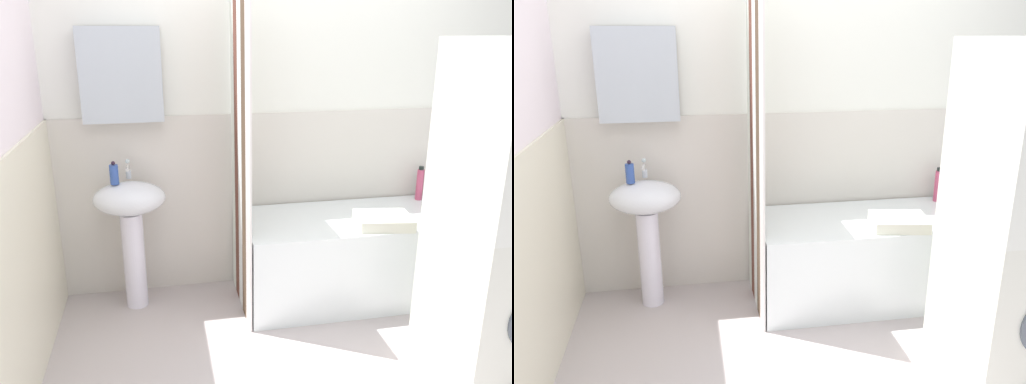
% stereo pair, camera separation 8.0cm
% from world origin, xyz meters
% --- Properties ---
extents(wall_back_tiled, '(3.60, 0.18, 2.40)m').
position_xyz_m(wall_back_tiled, '(-0.06, 1.26, 1.14)').
color(wall_back_tiled, white).
rests_on(wall_back_tiled, ground_plane).
extents(wall_left_tiled, '(0.07, 1.81, 2.40)m').
position_xyz_m(wall_left_tiled, '(-1.57, 0.34, 1.12)').
color(wall_left_tiled, white).
rests_on(wall_left_tiled, ground_plane).
extents(sink, '(0.44, 0.34, 0.83)m').
position_xyz_m(sink, '(-1.07, 1.03, 0.61)').
color(sink, white).
rests_on(sink, ground_plane).
extents(faucet, '(0.03, 0.12, 0.12)m').
position_xyz_m(faucet, '(-1.07, 1.11, 0.90)').
color(faucet, silver).
rests_on(faucet, sink).
extents(soap_dispenser, '(0.05, 0.05, 0.14)m').
position_xyz_m(soap_dispenser, '(-1.15, 1.02, 0.90)').
color(soap_dispenser, '#304FA1').
rests_on(soap_dispenser, sink).
extents(bathtub, '(1.51, 0.66, 0.56)m').
position_xyz_m(bathtub, '(0.37, 0.89, 0.28)').
color(bathtub, white).
rests_on(bathtub, ground_plane).
extents(shower_curtain, '(0.01, 0.66, 2.00)m').
position_xyz_m(shower_curtain, '(-0.40, 0.89, 1.00)').
color(shower_curtain, white).
rests_on(shower_curtain, ground_plane).
extents(lotion_bottle, '(0.04, 0.04, 0.20)m').
position_xyz_m(lotion_bottle, '(1.03, 1.17, 0.66)').
color(lotion_bottle, '#2B7256').
rests_on(lotion_bottle, bathtub).
extents(shampoo_bottle, '(0.05, 0.05, 0.24)m').
position_xyz_m(shampoo_bottle, '(0.93, 1.13, 0.68)').
color(shampoo_bottle, '#C2496D').
rests_on(shampoo_bottle, bathtub).
extents(towel_folded, '(0.37, 0.31, 0.07)m').
position_xyz_m(towel_folded, '(0.46, 0.70, 0.60)').
color(towel_folded, silver).
rests_on(towel_folded, bathtub).
extents(washer_dryer_stack, '(0.57, 0.62, 1.70)m').
position_xyz_m(washer_dryer_stack, '(0.78, 0.01, 0.85)').
color(washer_dryer_stack, silver).
rests_on(washer_dryer_stack, ground_plane).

